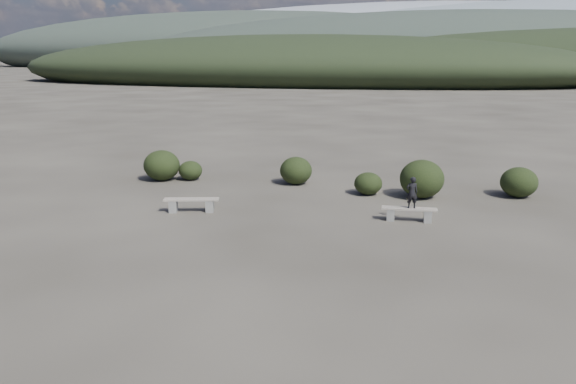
% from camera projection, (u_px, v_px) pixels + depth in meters
% --- Properties ---
extents(ground, '(1200.00, 1200.00, 0.00)m').
position_uv_depth(ground, '(246.00, 271.00, 13.25)').
color(ground, '#332E27').
rests_on(ground, ground).
extents(bench_left, '(1.80, 0.89, 0.44)m').
position_uv_depth(bench_left, '(191.00, 204.00, 18.19)').
color(bench_left, slate).
rests_on(bench_left, ground).
extents(bench_right, '(1.70, 0.51, 0.42)m').
position_uv_depth(bench_right, '(409.00, 213.00, 17.17)').
color(bench_right, slate).
rests_on(bench_right, ground).
extents(seated_person, '(0.41, 0.33, 0.98)m').
position_uv_depth(seated_person, '(412.00, 193.00, 17.01)').
color(seated_person, black).
rests_on(seated_person, bench_right).
extents(shrub_a, '(0.95, 0.95, 0.78)m').
position_uv_depth(shrub_a, '(190.00, 170.00, 22.87)').
color(shrub_a, black).
rests_on(shrub_a, ground).
extents(shrub_b, '(1.27, 1.27, 1.08)m').
position_uv_depth(shrub_b, '(296.00, 171.00, 22.08)').
color(shrub_b, black).
rests_on(shrub_b, ground).
extents(shrub_c, '(1.02, 1.02, 0.82)m').
position_uv_depth(shrub_c, '(368.00, 184.00, 20.44)').
color(shrub_c, black).
rests_on(shrub_c, ground).
extents(shrub_d, '(1.56, 1.56, 1.36)m').
position_uv_depth(shrub_d, '(422.00, 179.00, 19.94)').
color(shrub_d, black).
rests_on(shrub_d, ground).
extents(shrub_e, '(1.30, 1.30, 1.08)m').
position_uv_depth(shrub_e, '(519.00, 182.00, 20.05)').
color(shrub_e, black).
rests_on(shrub_e, ground).
extents(shrub_f, '(1.45, 1.45, 1.23)m').
position_uv_depth(shrub_f, '(162.00, 165.00, 22.76)').
color(shrub_f, black).
rests_on(shrub_f, ground).
extents(mountain_ridges, '(500.00, 400.00, 56.00)m').
position_uv_depth(mountain_ridges, '(433.00, 45.00, 329.31)').
color(mountain_ridges, black).
rests_on(mountain_ridges, ground).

